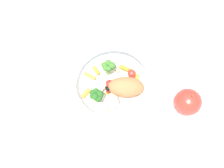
{
  "coord_description": "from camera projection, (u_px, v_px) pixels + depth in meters",
  "views": [
    {
      "loc": [
        -0.28,
        -0.04,
        0.69
      ],
      "look_at": [
        0.01,
        0.01,
        0.03
      ],
      "focal_mm": 42.51,
      "sensor_mm": 36.0,
      "label": 1
    }
  ],
  "objects": [
    {
      "name": "loose_apple",
      "position": [
        188.0,
        102.0,
        0.69
      ],
      "size": [
        0.07,
        0.07,
        0.08
      ],
      "color": "red",
      "rests_on": "ground_plane"
    },
    {
      "name": "folded_napkin",
      "position": [
        20.0,
        94.0,
        0.74
      ],
      "size": [
        0.12,
        0.16,
        0.01
      ],
      "primitive_type": "cube",
      "rotation": [
        0.0,
        0.0,
        0.12
      ],
      "color": "silver",
      "rests_on": "ground_plane"
    },
    {
      "name": "food_container",
      "position": [
        114.0,
        85.0,
        0.72
      ],
      "size": [
        0.22,
        0.22,
        0.06
      ],
      "color": "white",
      "rests_on": "ground_plane"
    },
    {
      "name": "ground_plane",
      "position": [
        116.0,
        90.0,
        0.75
      ],
      "size": [
        2.4,
        2.4,
        0.0
      ],
      "primitive_type": "plane",
      "color": "white"
    }
  ]
}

